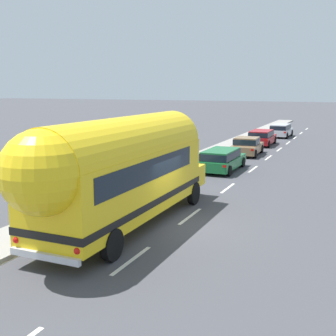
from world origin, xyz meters
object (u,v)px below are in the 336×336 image
car_second (247,146)px  car_lead (222,158)px  painted_bus (120,169)px  car_third (262,137)px  car_fourth (281,130)px

car_second → car_lead: bearing=-88.9°
painted_bus → car_third: 25.91m
painted_bus → car_second: size_ratio=2.66×
painted_bus → car_fourth: 33.29m
car_lead → car_fourth: bearing=89.4°
car_second → car_fourth: same height
painted_bus → car_third: size_ratio=2.54×
painted_bus → car_lead: bearing=89.9°
car_lead → car_second: (-0.13, 7.14, -0.06)m
painted_bus → car_lead: (0.01, 12.60, -1.51)m
car_second → car_fourth: bearing=88.5°
painted_bus → car_second: bearing=90.3°
car_lead → car_second: bearing=91.1°
painted_bus → car_third: (-0.24, 25.86, -1.52)m
car_lead → car_third: 13.27m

